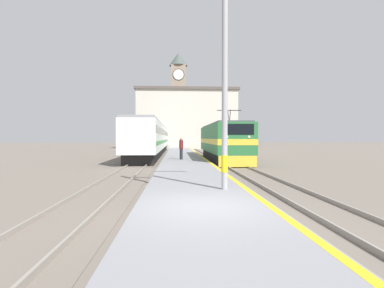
{
  "coord_description": "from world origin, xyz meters",
  "views": [
    {
      "loc": [
        -0.78,
        -7.83,
        2.19
      ],
      "look_at": [
        0.85,
        21.78,
        1.57
      ],
      "focal_mm": 28.0,
      "sensor_mm": 36.0,
      "label": 1
    }
  ],
  "objects_px": {
    "locomotive_train": "(223,142)",
    "person_on_platform": "(181,148)",
    "catenary_mast": "(230,69)",
    "clock_tower": "(178,97)",
    "passenger_train": "(154,138)"
  },
  "relations": [
    {
      "from": "clock_tower",
      "to": "locomotive_train",
      "type": "bearing_deg",
      "value": -84.86
    },
    {
      "from": "catenary_mast",
      "to": "clock_tower",
      "type": "bearing_deg",
      "value": 91.17
    },
    {
      "from": "catenary_mast",
      "to": "clock_tower",
      "type": "height_order",
      "value": "clock_tower"
    },
    {
      "from": "catenary_mast",
      "to": "person_on_platform",
      "type": "bearing_deg",
      "value": 95.53
    },
    {
      "from": "passenger_train",
      "to": "catenary_mast",
      "type": "xyz_separation_m",
      "value": [
        4.81,
        -30.06,
        2.48
      ]
    },
    {
      "from": "passenger_train",
      "to": "catenary_mast",
      "type": "height_order",
      "value": "catenary_mast"
    },
    {
      "from": "passenger_train",
      "to": "person_on_platform",
      "type": "relative_size",
      "value": 19.73
    },
    {
      "from": "catenary_mast",
      "to": "clock_tower",
      "type": "xyz_separation_m",
      "value": [
        -1.21,
        59.43,
        7.08
      ]
    },
    {
      "from": "catenary_mast",
      "to": "person_on_platform",
      "type": "distance_m",
      "value": 15.05
    },
    {
      "from": "person_on_platform",
      "to": "clock_tower",
      "type": "height_order",
      "value": "clock_tower"
    },
    {
      "from": "locomotive_train",
      "to": "catenary_mast",
      "type": "distance_m",
      "value": 18.04
    },
    {
      "from": "locomotive_train",
      "to": "catenary_mast",
      "type": "bearing_deg",
      "value": -98.22
    },
    {
      "from": "passenger_train",
      "to": "person_on_platform",
      "type": "xyz_separation_m",
      "value": [
        3.39,
        -15.42,
        -0.74
      ]
    },
    {
      "from": "locomotive_train",
      "to": "person_on_platform",
      "type": "xyz_separation_m",
      "value": [
        -3.96,
        -3.01,
        -0.44
      ]
    },
    {
      "from": "locomotive_train",
      "to": "person_on_platform",
      "type": "relative_size",
      "value": 7.64
    }
  ]
}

